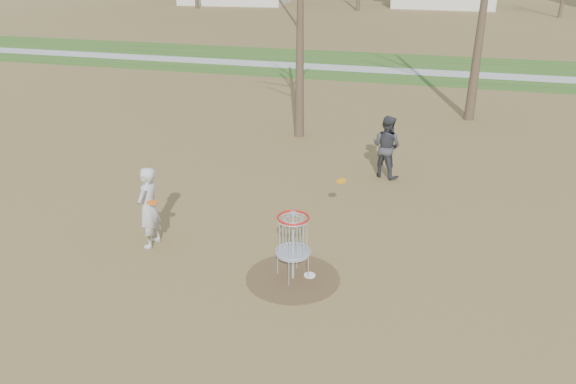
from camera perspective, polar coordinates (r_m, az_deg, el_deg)
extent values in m
plane|color=brown|center=(10.81, 0.50, -8.74)|extent=(160.00, 160.00, 0.00)
cube|color=#2D5119|center=(30.47, 10.76, 12.37)|extent=(160.00, 8.00, 0.01)
cube|color=#9E9E99|center=(29.49, 10.58, 12.03)|extent=(160.00, 1.50, 0.01)
cylinder|color=#47331E|center=(10.81, 0.50, -8.72)|extent=(1.80, 1.80, 0.01)
imported|color=#B7B7B7|center=(11.88, -13.98, -1.54)|extent=(0.45, 0.66, 1.75)
imported|color=#343539|center=(15.36, 9.96, 4.58)|extent=(1.02, 0.93, 1.71)
cylinder|color=white|center=(10.87, 2.21, -8.45)|extent=(0.22, 0.22, 0.02)
cylinder|color=orange|center=(12.35, 5.43, 1.12)|extent=(0.23, 0.22, 0.09)
cylinder|color=#FF630D|center=(11.52, -13.65, -1.04)|extent=(0.22, 0.22, 0.02)
cylinder|color=#9EA3AD|center=(10.46, 0.51, -5.62)|extent=(0.05, 0.05, 1.35)
cylinder|color=#9EA3AD|center=(10.53, 0.51, -6.21)|extent=(0.64, 0.64, 0.04)
torus|color=#9EA3AD|center=(10.19, 0.52, -2.80)|extent=(0.60, 0.60, 0.04)
torus|color=red|center=(10.18, 0.52, -2.63)|extent=(0.60, 0.60, 0.04)
cone|color=#382B1E|center=(17.97, 1.24, 17.17)|extent=(0.32, 0.32, 7.50)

